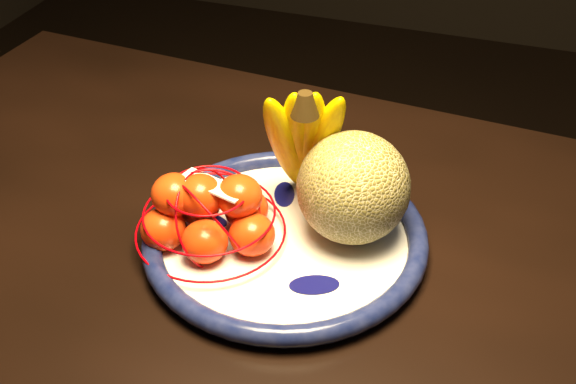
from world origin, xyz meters
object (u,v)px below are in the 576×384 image
(cantaloupe, at_px, (353,188))
(mandarin_bag, at_px, (210,214))
(dining_table, at_px, (339,357))
(banana_bunch, at_px, (303,137))
(fruit_bowl, at_px, (285,237))

(cantaloupe, height_order, mandarin_bag, cantaloupe)
(dining_table, xyz_separation_m, cantaloupe, (-0.02, 0.11, 0.15))
(cantaloupe, xyz_separation_m, banana_bunch, (-0.07, 0.04, 0.03))
(mandarin_bag, bearing_deg, fruit_bowl, 19.10)
(fruit_bowl, bearing_deg, banana_bunch, 92.53)
(fruit_bowl, distance_m, mandarin_bag, 0.09)
(dining_table, distance_m, cantaloupe, 0.19)
(banana_bunch, bearing_deg, dining_table, -78.52)
(fruit_bowl, bearing_deg, cantaloupe, 27.01)
(dining_table, relative_size, mandarin_bag, 8.12)
(fruit_bowl, height_order, cantaloupe, cantaloupe)
(fruit_bowl, xyz_separation_m, cantaloupe, (0.07, 0.03, 0.06))
(dining_table, xyz_separation_m, banana_bunch, (-0.09, 0.14, 0.18))
(dining_table, xyz_separation_m, fruit_bowl, (-0.09, 0.07, 0.09))
(banana_bunch, distance_m, mandarin_bag, 0.14)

